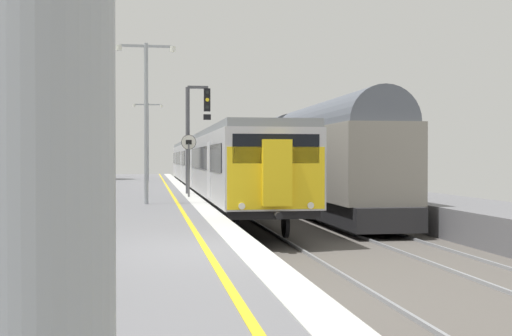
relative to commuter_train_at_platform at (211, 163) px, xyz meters
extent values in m
cube|color=slate|center=(-4.60, -26.16, -1.77)|extent=(6.40, 110.00, 1.00)
cube|color=silver|center=(-1.70, -26.16, -1.26)|extent=(0.60, 110.00, 0.01)
cube|color=yellow|center=(-2.45, -26.16, -1.26)|extent=(0.12, 110.00, 0.01)
cube|color=gray|center=(-0.71, -26.16, -2.23)|extent=(0.07, 110.00, 0.08)
cube|color=gray|center=(0.72, -26.16, -2.23)|extent=(0.07, 110.00, 0.08)
cube|color=#B7B7BC|center=(0.00, -9.97, 0.00)|extent=(2.80, 19.46, 2.30)
cube|color=black|center=(0.00, -9.97, -1.27)|extent=(2.64, 18.86, 0.25)
cube|color=gray|center=(0.00, -9.97, 1.27)|extent=(2.68, 19.46, 0.24)
cube|color=black|center=(-1.41, -9.97, 0.30)|extent=(0.02, 17.86, 0.84)
cube|color=silver|center=(-1.41, -14.84, -0.10)|extent=(0.03, 1.10, 1.90)
cube|color=silver|center=(-1.41, -5.11, -0.10)|extent=(0.03, 1.10, 1.90)
cylinder|color=black|center=(-0.78, -17.10, -1.77)|extent=(0.12, 0.84, 0.84)
cylinder|color=black|center=(0.78, -17.10, -1.77)|extent=(0.12, 0.84, 0.84)
cylinder|color=black|center=(-0.78, -2.84, -1.77)|extent=(0.12, 0.84, 0.84)
cylinder|color=black|center=(0.78, -2.84, -1.77)|extent=(0.12, 0.84, 0.84)
cube|color=#B7B7BC|center=(0.00, 10.09, 0.00)|extent=(2.80, 19.46, 2.30)
cube|color=black|center=(0.00, 10.09, -1.27)|extent=(2.64, 18.86, 0.25)
cube|color=gray|center=(0.00, 10.09, 1.27)|extent=(2.68, 19.46, 0.24)
cube|color=black|center=(-1.41, 10.09, 0.30)|extent=(0.02, 17.86, 0.84)
cube|color=silver|center=(-1.41, 5.23, -0.10)|extent=(0.03, 1.10, 1.90)
cube|color=silver|center=(-1.41, 14.96, -0.10)|extent=(0.03, 1.10, 1.90)
cylinder|color=black|center=(-0.78, 2.96, -1.77)|extent=(0.12, 0.84, 0.84)
cylinder|color=black|center=(0.78, 2.96, -1.77)|extent=(0.12, 0.84, 0.84)
cylinder|color=black|center=(-0.78, 17.22, -1.77)|extent=(0.12, 0.84, 0.84)
cylinder|color=black|center=(0.78, 17.22, -1.77)|extent=(0.12, 0.84, 0.84)
cube|color=yellow|center=(0.00, -19.66, -0.25)|extent=(2.70, 0.10, 1.70)
cube|color=black|center=(0.00, -19.67, 0.55)|extent=(2.40, 0.08, 0.80)
cube|color=yellow|center=(0.00, -19.80, -0.10)|extent=(0.80, 0.24, 1.80)
cylinder|color=white|center=(-0.95, -19.72, -1.00)|extent=(0.18, 0.06, 0.18)
cylinder|color=white|center=(0.95, -19.72, -1.00)|extent=(0.18, 0.06, 0.18)
cylinder|color=black|center=(0.00, -19.95, -1.25)|extent=(0.20, 0.35, 0.20)
cube|color=black|center=(0.00, 10.09, 1.52)|extent=(0.60, 0.90, 0.20)
cube|color=#232326|center=(4.00, -10.94, -1.64)|extent=(2.30, 13.85, 0.79)
cube|color=gray|center=(4.00, -10.94, 0.11)|extent=(2.60, 13.05, 2.71)
cylinder|color=#515660|center=(4.00, -10.94, 1.46)|extent=(2.39, 12.65, 2.39)
cylinder|color=black|center=(3.22, -15.86, -1.77)|extent=(0.12, 0.84, 0.84)
cylinder|color=black|center=(4.78, -15.86, -1.77)|extent=(0.12, 0.84, 0.84)
cylinder|color=black|center=(3.22, -6.02, -1.77)|extent=(0.12, 0.84, 0.84)
cylinder|color=black|center=(4.78, -6.02, -1.77)|extent=(0.12, 0.84, 0.84)
cube|color=#232326|center=(4.00, 3.70, -1.64)|extent=(2.30, 13.85, 0.79)
cube|color=gray|center=(4.00, 3.70, 0.11)|extent=(2.60, 13.05, 2.71)
cylinder|color=#515660|center=(4.00, 3.70, 1.46)|extent=(2.39, 12.65, 2.39)
cylinder|color=black|center=(3.22, -1.22, -1.77)|extent=(0.12, 0.84, 0.84)
cylinder|color=black|center=(4.78, -1.22, -1.77)|extent=(0.12, 0.84, 0.84)
cylinder|color=black|center=(3.22, 8.63, -1.77)|extent=(0.12, 0.84, 0.84)
cylinder|color=black|center=(4.78, 8.63, -1.77)|extent=(0.12, 0.84, 0.84)
cube|color=#232326|center=(4.00, 18.35, -1.64)|extent=(2.30, 13.85, 0.79)
cube|color=gray|center=(4.00, 18.35, 0.11)|extent=(2.60, 13.05, 2.71)
cylinder|color=#515660|center=(4.00, 18.35, 1.46)|extent=(2.39, 12.65, 2.39)
cylinder|color=black|center=(3.22, 13.43, -1.77)|extent=(0.12, 0.84, 0.84)
cylinder|color=black|center=(4.78, 13.43, -1.77)|extent=(0.12, 0.84, 0.84)
cylinder|color=black|center=(3.22, 23.27, -1.77)|extent=(0.12, 0.84, 0.84)
cylinder|color=black|center=(4.78, 23.27, -1.77)|extent=(0.12, 0.84, 0.84)
cube|color=#232326|center=(4.00, 33.00, -1.64)|extent=(2.30, 13.85, 0.79)
cube|color=gray|center=(4.00, 33.00, 0.11)|extent=(2.60, 13.05, 2.71)
cylinder|color=#515660|center=(4.00, 33.00, 1.46)|extent=(2.39, 12.65, 2.39)
cylinder|color=black|center=(3.22, 28.07, -1.77)|extent=(0.12, 0.84, 0.84)
cylinder|color=black|center=(4.78, 28.07, -1.77)|extent=(0.12, 0.84, 0.84)
cylinder|color=black|center=(3.22, 37.92, -1.77)|extent=(0.12, 0.84, 0.84)
cylinder|color=black|center=(4.78, 37.92, -1.77)|extent=(0.12, 0.84, 0.84)
cylinder|color=#47474C|center=(-1.75, -8.13, 1.06)|extent=(0.18, 0.18, 4.66)
cube|color=#47474C|center=(-1.30, -8.13, 3.39)|extent=(0.90, 0.12, 0.12)
cube|color=black|center=(-0.90, -8.13, 2.84)|extent=(0.28, 0.20, 1.00)
cylinder|color=black|center=(-0.90, -8.25, 3.16)|extent=(0.16, 0.04, 0.16)
cylinder|color=yellow|center=(-0.90, -8.25, 2.84)|extent=(0.16, 0.04, 0.16)
cylinder|color=black|center=(-0.90, -8.25, 2.52)|extent=(0.16, 0.04, 0.16)
cube|color=black|center=(-0.90, -8.13, 2.09)|extent=(0.32, 0.16, 0.24)
cylinder|color=#59595B|center=(-1.85, -10.63, -0.20)|extent=(0.08, 0.08, 2.14)
cylinder|color=black|center=(-1.85, -10.64, 0.93)|extent=(0.59, 0.02, 0.59)
cylinder|color=silver|center=(-1.85, -10.65, 0.93)|extent=(0.56, 0.02, 0.56)
cube|color=black|center=(-1.85, -10.66, 0.93)|extent=(0.24, 0.01, 0.18)
cylinder|color=#93999E|center=(-3.50, -14.48, 1.46)|extent=(0.14, 0.14, 5.46)
cube|color=#93999E|center=(-3.05, -14.48, 4.09)|extent=(0.90, 0.08, 0.08)
cylinder|color=silver|center=(-2.60, -14.48, 4.01)|extent=(0.20, 0.20, 0.18)
cube|color=#93999E|center=(-3.95, -14.48, 4.09)|extent=(0.90, 0.08, 0.08)
cylinder|color=silver|center=(-4.40, -14.48, 4.01)|extent=(0.20, 0.20, 0.18)
cylinder|color=#93999E|center=(-3.50, 8.00, 1.35)|extent=(0.14, 0.14, 5.24)
cube|color=#93999E|center=(-3.05, 8.00, 3.88)|extent=(0.90, 0.08, 0.08)
cylinder|color=silver|center=(-2.60, 8.00, 3.80)|extent=(0.20, 0.20, 0.18)
cube|color=#93999E|center=(-3.95, 8.00, 3.88)|extent=(0.90, 0.08, 0.08)
cylinder|color=silver|center=(-4.40, 8.00, 3.80)|extent=(0.20, 0.20, 0.18)
cylinder|color=#38383D|center=(-7.55, -14.47, -0.34)|extent=(0.07, 0.07, 1.85)
cylinder|color=#38383D|center=(-7.55, -2.78, -0.34)|extent=(0.07, 0.07, 1.85)
cylinder|color=#38383D|center=(-7.55, 8.91, -0.34)|extent=(0.07, 0.07, 1.85)
cylinder|color=#38383D|center=(-7.55, 20.59, -0.34)|extent=(0.07, 0.07, 1.85)
cylinder|color=#473323|center=(-8.95, 12.76, 1.27)|extent=(0.38, 0.38, 5.08)
sphere|color=#234C23|center=(-8.95, 12.76, 4.92)|extent=(4.03, 4.03, 4.03)
sphere|color=#234C23|center=(-9.35, 13.34, 4.42)|extent=(3.10, 3.10, 3.10)
camera|label=1|loc=(-3.40, -37.67, 0.30)|focal=47.36mm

